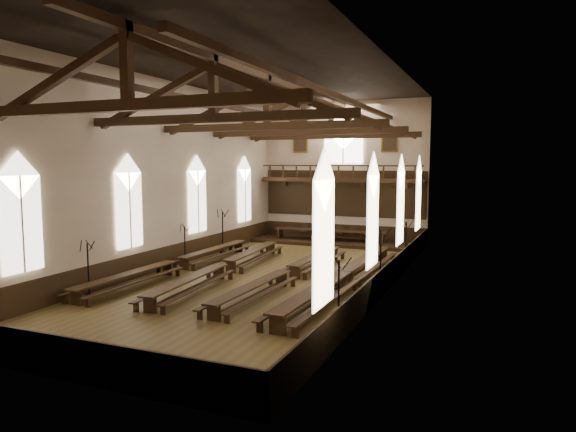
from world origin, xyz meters
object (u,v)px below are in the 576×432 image
refectory_row_b (225,266)px  candelabrum_right_near (339,308)px  refectory_row_d (344,276)px  candelabrum_left_mid (185,253)px  high_table (330,232)px  refectory_row_c (288,272)px  candelabrum_right_mid (380,269)px  candelabrum_left_far (223,240)px  refectory_row_a (176,263)px  candelabrum_left_near (89,279)px  candelabrum_right_far (406,248)px  dais (330,242)px

refectory_row_b → candelabrum_right_near: candelabrum_right_near is taller
refectory_row_d → candelabrum_left_mid: 9.76m
refectory_row_b → high_table: high_table is taller
refectory_row_c → candelabrum_right_mid: candelabrum_right_mid is taller
refectory_row_d → candelabrum_left_far: (-9.62, 5.83, 0.26)m
refectory_row_a → candelabrum_left_mid: size_ratio=6.08×
refectory_row_d → candelabrum_left_near: size_ratio=6.08×
refectory_row_c → candelabrum_right_far: bearing=60.4°
candelabrum_right_mid → candelabrum_right_far: candelabrum_right_mid is taller
refectory_row_c → candelabrum_left_mid: bearing=167.1°
refectory_row_a → candelabrum_right_far: bearing=36.6°
refectory_row_b → candelabrum_left_far: (-3.37, 5.73, 0.32)m
candelabrum_left_mid → candelabrum_right_near: size_ratio=0.90×
candelabrum_right_far → refectory_row_c: bearing=-119.6°
candelabrum_right_near → candelabrum_right_far: bearing=90.0°
refectory_row_a → refectory_row_c: size_ratio=1.01×
refectory_row_b → candelabrum_left_mid: size_ratio=6.15×
refectory_row_c → refectory_row_d: size_ratio=0.94×
refectory_row_c → candelabrum_left_near: candelabrum_left_near is taller
dais → candelabrum_right_mid: candelabrum_right_mid is taller
candelabrum_left_near → candelabrum_right_near: size_ratio=0.95×
dais → candelabrum_right_mid: size_ratio=4.12×
candelabrum_left_near → high_table: bearing=73.8°
refectory_row_c → candelabrum_right_near: (4.25, -5.82, 0.27)m
refectory_row_c → candelabrum_right_mid: 4.33m
candelabrum_right_near → refectory_row_a: bearing=151.9°
refectory_row_d → high_table: high_table is taller
refectory_row_b → candelabrum_left_near: 6.61m
refectory_row_b → refectory_row_c: (3.48, -0.02, -0.02)m
candelabrum_left_mid → candelabrum_left_far: (-0.00, 4.19, 0.14)m
candelabrum_left_far → candelabrum_right_far: candelabrum_left_far is taller
high_table → candelabrum_right_near: (6.00, -17.72, -0.08)m
refectory_row_c → candelabrum_right_mid: (4.25, 0.71, 0.34)m
refectory_row_d → candelabrum_left_mid: bearing=170.3°
refectory_row_a → candelabrum_right_near: 11.83m
refectory_row_a → high_table: (4.44, 12.15, 0.34)m
refectory_row_d → candelabrum_left_near: candelabrum_left_near is taller
refectory_row_b → candelabrum_left_mid: (-3.37, 1.54, 0.18)m
refectory_row_d → candelabrum_left_near: bearing=-149.9°
refectory_row_a → dais: bearing=69.9°
dais → refectory_row_b: bearing=-98.3°
refectory_row_b → refectory_row_c: size_ratio=1.02×
refectory_row_c → candelabrum_right_mid: size_ratio=5.01×
refectory_row_d → candelabrum_right_far: (1.48, 7.57, 0.16)m
candelabrum_left_near → dais: bearing=73.8°
candelabrum_right_mid → refectory_row_b: bearing=-175.0°
candelabrum_right_mid → candelabrum_left_far: bearing=155.5°
candelabrum_left_far → candelabrum_right_far: size_ratio=1.14×
high_table → candelabrum_right_far: (6.00, -4.39, -0.12)m
candelabrum_left_near → candelabrum_left_far: 11.41m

